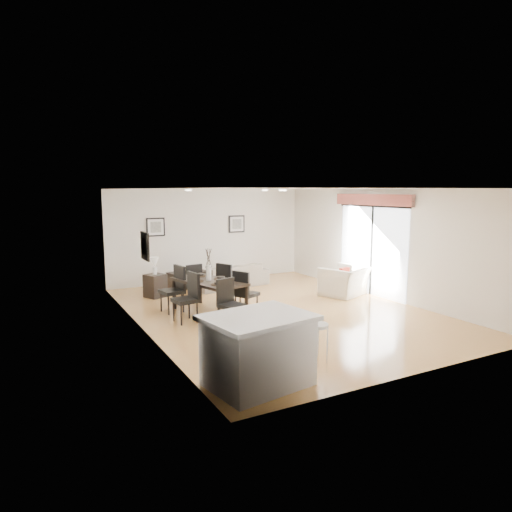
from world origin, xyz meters
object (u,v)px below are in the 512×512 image
armchair (345,281)px  dining_table (209,283)px  dining_chair_enear (244,290)px  dining_chair_foot (192,281)px  coffee_table (189,279)px  dining_chair_head (229,300)px  dining_chair_wnear (189,294)px  dining_chair_efar (227,282)px  kitchen_island (258,350)px  bar_stool (317,331)px  dining_chair_wfar (175,286)px  side_table (155,286)px  sofa (230,276)px

armchair → dining_table: bearing=-22.5°
dining_table → dining_chair_enear: (0.62, -0.47, -0.12)m
dining_chair_foot → coffee_table: size_ratio=0.87×
dining_chair_head → dining_chair_wnear: bearing=116.8°
dining_chair_efar → dining_chair_foot: bearing=16.4°
coffee_table → dining_chair_head: bearing=-111.6°
kitchen_island → coffee_table: bearing=69.6°
dining_chair_wnear → bar_stool: 3.47m
dining_chair_wfar → dining_chair_foot: size_ratio=1.10×
dining_chair_wfar → dining_chair_enear: (1.23, -0.92, -0.04)m
dining_chair_wfar → side_table: dining_chair_wfar is taller
armchair → dining_chair_wfar: dining_chair_wfar is taller
dining_chair_enear → bar_stool: 3.37m
dining_chair_head → coffee_table: bearing=67.0°
dining_chair_foot → side_table: 1.15m
armchair → dining_chair_wnear: 4.33m
dining_chair_wfar → coffee_table: dining_chair_wfar is taller
sofa → dining_chair_enear: size_ratio=2.26×
armchair → dining_chair_efar: (-3.08, 0.46, 0.19)m
sofa → dining_table: (-1.54, -2.24, 0.34)m
kitchen_island → bar_stool: (0.98, 0.00, 0.13)m
side_table → coffee_table: bearing=34.3°
dining_chair_enear → side_table: (-1.26, 2.47, -0.24)m
dining_chair_enear → armchair: bearing=-107.0°
kitchen_island → dining_chair_enear: bearing=57.7°
kitchen_island → dining_chair_head: bearing=64.7°
dining_chair_wnear → dining_chair_wfar: size_ratio=0.99×
sofa → coffee_table: (-1.02, 0.55, -0.10)m
dining_chair_wfar → dining_chair_foot: dining_chair_wfar is taller
coffee_table → kitchen_island: (-1.35, -6.60, 0.29)m
dining_chair_foot → side_table: size_ratio=1.59×
sofa → dining_table: bearing=45.6°
dining_chair_wnear → dining_chair_foot: (0.62, 1.51, -0.04)m
sofa → dining_chair_enear: 2.87m
dining_chair_wfar → armchair: bearing=73.6°
dining_chair_wnear → coffee_table: size_ratio=0.95×
sofa → coffee_table: size_ratio=2.03×
dining_chair_wfar → kitchen_island: (-0.21, -4.26, -0.07)m
coffee_table → bar_stool: 6.62m
dining_chair_wfar → dining_chair_enear: 1.54m
dining_chair_enear → side_table: dining_chair_enear is taller
dining_chair_enear → coffee_table: bearing=-22.9°
armchair → side_table: (-4.34, 2.06, -0.07)m
armchair → dining_chair_head: bearing=-6.2°
dining_chair_foot → side_table: dining_chair_foot is taller
dining_chair_enear → sofa: bearing=-43.3°
dining_chair_wfar → bar_stool: bearing=0.5°
dining_chair_wfar → sofa: bearing=120.1°
dining_chair_efar → dining_chair_head: dining_chair_efar is taller
dining_chair_efar → kitchen_island: 4.45m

